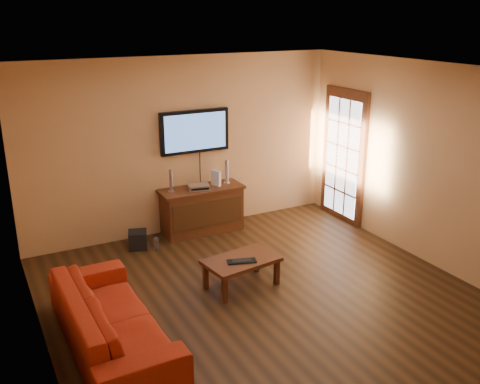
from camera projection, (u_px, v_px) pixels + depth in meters
ground_plane at (264, 297)px, 6.49m from camera, size 5.00×5.00×0.00m
room_walls at (240, 151)px, 6.47m from camera, size 5.00×5.00×5.00m
french_door at (343, 157)px, 8.66m from camera, size 0.07×1.02×2.22m
media_console at (202, 210)px, 8.33m from camera, size 1.31×0.50×0.72m
television at (195, 131)px, 8.12m from camera, size 1.11×0.08×0.66m
coffee_table at (241, 263)px, 6.66m from camera, size 0.98×0.67×0.38m
sofa at (111, 310)px, 5.41m from camera, size 0.68×2.19×0.85m
speaker_left at (171, 181)px, 7.99m from camera, size 0.10×0.10×0.36m
speaker_right at (227, 173)px, 8.40m from camera, size 0.10×0.10×0.37m
av_receiver at (199, 187)px, 8.15m from camera, size 0.36×0.29×0.07m
game_console at (216, 178)px, 8.30m from camera, size 0.10×0.18×0.24m
subwoofer at (138, 240)px, 7.81m from camera, size 0.33×0.33×0.26m
bottle at (156, 244)px, 7.74m from camera, size 0.07×0.07×0.21m
keyboard at (242, 261)px, 6.55m from camera, size 0.38×0.24×0.02m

